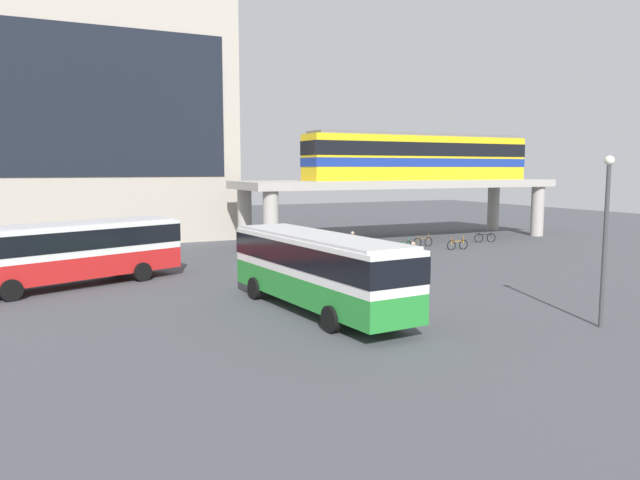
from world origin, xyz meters
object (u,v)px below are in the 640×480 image
object	(u,v)px
bicycle_green	(404,246)
station_building	(45,120)
pedestrian_near_building	(413,259)
bus_main	(318,264)
bicycle_orange	(457,245)
bicycle_brown	(423,242)
train	(419,156)
bus_secondary	(73,247)
pedestrian_waiting_near_stop	(353,246)
bicycle_black	(485,238)
bicycle_silver	(332,247)

from	to	relation	value
bicycle_green	station_building	bearing A→B (deg)	140.88
bicycle_green	pedestrian_near_building	distance (m)	9.41
bus_main	bicycle_orange	distance (m)	21.94
bicycle_brown	train	bearing A→B (deg)	58.92
bus_secondary	pedestrian_waiting_near_stop	bearing A→B (deg)	7.74
bicycle_brown	bicycle_orange	distance (m)	2.81
bicycle_black	bicycle_silver	xyz separation A→B (m)	(-13.85, 0.03, 0.00)
bicycle_silver	bicycle_orange	bearing A→B (deg)	-16.82
pedestrian_waiting_near_stop	bicycle_silver	bearing A→B (deg)	88.58
train	pedestrian_near_building	distance (m)	18.67
bus_main	bicycle_green	distance (m)	19.49
bicycle_black	pedestrian_waiting_near_stop	size ratio (longest dim) A/B	0.96
bicycle_green	bicycle_silver	world-z (taller)	same
station_building	train	world-z (taller)	station_building
bicycle_brown	pedestrian_near_building	xyz separation A→B (m)	(-7.60, -9.64, 0.51)
bicycle_green	bicycle_brown	world-z (taller)	same
bicycle_brown	bus_main	bearing A→B (deg)	-136.63
bus_secondary	pedestrian_near_building	size ratio (longest dim) A/B	6.14
bus_secondary	bicycle_black	size ratio (longest dim) A/B	6.49
bus_main	bicycle_brown	xyz separation A→B (m)	(16.36, 15.46, -1.63)
pedestrian_near_building	bicycle_orange	bearing A→B (deg)	38.81
station_building	pedestrian_near_building	bearing A→B (deg)	-56.18
bicycle_black	pedestrian_waiting_near_stop	world-z (taller)	pedestrian_waiting_near_stop
pedestrian_waiting_near_stop	bus_secondary	bearing A→B (deg)	-172.26
bicycle_green	bus_main	bearing A→B (deg)	-134.41
bicycle_orange	pedestrian_near_building	distance (m)	11.39
station_building	bus_main	xyz separation A→B (m)	(8.89, -32.16, -7.84)
bus_secondary	bicycle_silver	xyz separation A→B (m)	(17.37, 5.45, -1.63)
bus_secondary	bicycle_silver	bearing A→B (deg)	17.43
train	station_building	bearing A→B (deg)	156.71
bicycle_orange	station_building	bearing A→B (deg)	144.08
train	bicycle_black	world-z (taller)	train
bicycle_orange	pedestrian_waiting_near_stop	world-z (taller)	pedestrian_waiting_near_stop
station_building	bicycle_black	bearing A→B (deg)	-27.75
station_building	bicycle_orange	size ratio (longest dim) A/B	16.02
pedestrian_waiting_near_stop	bus_main	bearing A→B (deg)	-124.48
bicycle_orange	bus_main	bearing A→B (deg)	-143.70
station_building	bicycle_orange	distance (m)	34.09
bicycle_green	train	bearing A→B (deg)	48.18
pedestrian_near_building	train	bearing A→B (deg)	53.94
bicycle_green	pedestrian_waiting_near_stop	bearing A→B (deg)	-165.07
bicycle_silver	bicycle_black	bearing A→B (deg)	-0.12
train	bicycle_black	xyz separation A→B (m)	(3.39, -4.47, -6.56)
bus_secondary	bicycle_orange	size ratio (longest dim) A/B	6.25
bicycle_brown	bicycle_orange	size ratio (longest dim) A/B	1.00
station_building	train	bearing A→B (deg)	-23.29
bicycle_black	train	bearing A→B (deg)	127.19
bus_main	pedestrian_waiting_near_stop	bearing A→B (deg)	55.52
bicycle_black	station_building	bearing A→B (deg)	152.25
bicycle_black	pedestrian_near_building	xyz separation A→B (m)	(-13.78, -9.80, 0.51)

